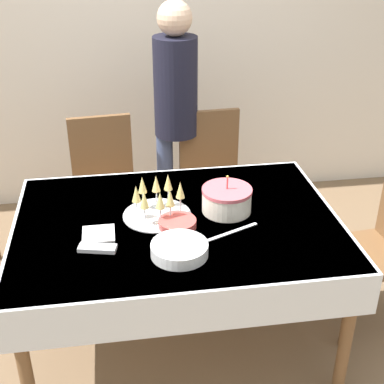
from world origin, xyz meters
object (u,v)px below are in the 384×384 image
at_px(birthday_cake, 227,200).
at_px(plate_stack_dessert, 177,224).
at_px(dining_chair_right_end, 382,240).
at_px(champagne_tray, 157,200).
at_px(dining_chair_far_right, 212,178).
at_px(dining_chair_far_left, 105,185).
at_px(plate_stack_main, 179,249).
at_px(person_standing, 176,105).

xyz_separation_m(birthday_cake, plate_stack_dessert, (-0.27, -0.12, -0.04)).
height_order(dining_chair_right_end, champagne_tray, dining_chair_right_end).
xyz_separation_m(dining_chair_far_right, birthday_cake, (-0.09, -0.84, 0.29)).
bearing_deg(dining_chair_far_left, champagne_tray, -72.09).
bearing_deg(plate_stack_main, dining_chair_far_right, 72.49).
distance_m(dining_chair_right_end, champagne_tray, 1.25).
distance_m(champagne_tray, plate_stack_main, 0.37).
bearing_deg(dining_chair_right_end, plate_stack_dessert, -176.13).
relative_size(plate_stack_main, plate_stack_dessert, 1.40).
xyz_separation_m(plate_stack_main, person_standing, (0.16, 1.33, 0.21)).
relative_size(dining_chair_far_left, dining_chair_far_right, 1.00).
bearing_deg(champagne_tray, person_standing, 77.43).
xyz_separation_m(dining_chair_far_right, plate_stack_main, (-0.37, -1.19, 0.26)).
bearing_deg(dining_chair_far_right, champagne_tray, -117.70).
bearing_deg(dining_chair_right_end, dining_chair_far_right, 131.00).
distance_m(plate_stack_main, person_standing, 1.36).
distance_m(dining_chair_far_right, person_standing, 0.53).
bearing_deg(dining_chair_far_right, dining_chair_far_left, -179.98).
bearing_deg(plate_stack_dessert, dining_chair_right_end, 3.87).
distance_m(dining_chair_far_left, plate_stack_main, 1.26).
bearing_deg(dining_chair_far_right, person_standing, 146.83).
relative_size(dining_chair_far_right, birthday_cake, 3.80).
bearing_deg(dining_chair_far_left, dining_chair_far_right, 0.02).
bearing_deg(dining_chair_far_left, person_standing, 16.45).
relative_size(dining_chair_right_end, plate_stack_main, 3.75).
height_order(dining_chair_far_left, plate_stack_main, dining_chair_far_left).
bearing_deg(birthday_cake, plate_stack_dessert, -155.45).
xyz_separation_m(dining_chair_right_end, person_standing, (-0.99, 1.03, 0.47)).
distance_m(dining_chair_far_left, dining_chair_right_end, 1.72).
bearing_deg(dining_chair_far_right, dining_chair_right_end, -49.00).
xyz_separation_m(dining_chair_far_left, person_standing, (0.49, 0.14, 0.47)).
distance_m(birthday_cake, champagne_tray, 0.35).
height_order(plate_stack_main, person_standing, person_standing).
distance_m(dining_chair_right_end, birthday_cake, 0.91).
height_order(dining_chair_far_left, dining_chair_right_end, same).
bearing_deg(plate_stack_main, dining_chair_far_left, 105.61).
bearing_deg(dining_chair_right_end, birthday_cake, 176.95).
relative_size(dining_chair_far_left, dining_chair_right_end, 1.00).
relative_size(birthday_cake, person_standing, 0.15).
bearing_deg(dining_chair_far_left, dining_chair_right_end, -30.92).
distance_m(plate_stack_dessert, person_standing, 1.13).
bearing_deg(person_standing, dining_chair_far_right, -33.17).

